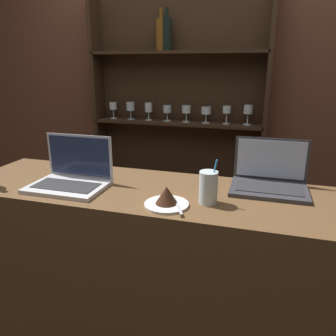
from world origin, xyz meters
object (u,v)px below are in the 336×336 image
(laptop_near, at_px, (72,176))
(water_glass, at_px, (208,188))
(laptop_far, at_px, (269,179))
(cake_plate, at_px, (167,198))

(laptop_near, xyz_separation_m, water_glass, (0.65, -0.02, 0.02))
(laptop_far, height_order, cake_plate, laptop_far)
(cake_plate, distance_m, water_glass, 0.18)
(laptop_near, relative_size, cake_plate, 1.88)
(water_glass, bearing_deg, laptop_far, 45.81)
(laptop_near, height_order, cake_plate, laptop_near)
(laptop_near, bearing_deg, water_glass, -1.85)
(water_glass, bearing_deg, cake_plate, -154.62)
(laptop_near, distance_m, water_glass, 0.65)
(laptop_near, distance_m, laptop_far, 0.92)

